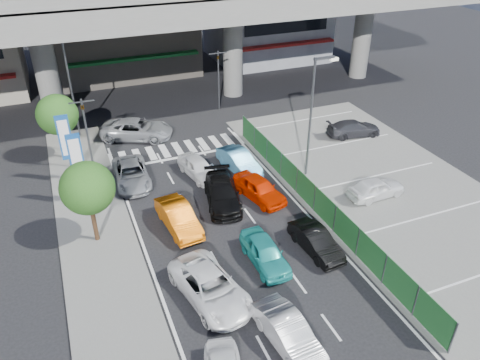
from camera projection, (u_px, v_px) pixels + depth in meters
name	position (u px, v px, depth m)	size (l,w,h in m)	color
ground	(244.00, 253.00, 24.59)	(120.00, 120.00, 0.00)	black
parking_lot	(392.00, 192.00, 29.71)	(12.00, 28.00, 0.06)	#60615E
sidewalk_left	(98.00, 240.00, 25.47)	(4.00, 30.00, 0.12)	#60615E
fence_run	(323.00, 208.00, 26.63)	(0.16, 22.00, 1.80)	#1F5C29
expressway	(140.00, 4.00, 37.52)	(64.00, 14.00, 10.75)	slate
building_east	(267.00, 4.00, 52.02)	(12.00, 10.90, 12.00)	gray
traffic_light_left	(84.00, 117.00, 30.08)	(1.60, 1.24, 5.20)	#595B60
traffic_light_right	(218.00, 66.00, 39.41)	(1.60, 1.24, 5.20)	#595B60
street_lamp_right	(314.00, 108.00, 29.20)	(1.65, 0.22, 8.00)	#595B60
street_lamp_left	(71.00, 77.00, 34.37)	(1.65, 0.22, 8.00)	#595B60
signboard_near	(77.00, 160.00, 27.03)	(0.80, 0.14, 4.70)	#595B60
signboard_far	(65.00, 140.00, 29.28)	(0.80, 0.14, 4.70)	#595B60
tree_near	(87.00, 188.00, 23.76)	(2.80, 2.80, 4.80)	#382314
tree_far	(57.00, 115.00, 31.83)	(2.80, 2.80, 4.80)	#382314
hatch_white_back_mid	(288.00, 333.00, 19.29)	(1.38, 3.97, 1.31)	silver
sedan_white_mid_left	(210.00, 287.00, 21.50)	(2.29, 4.97, 1.38)	white
taxi_teal_mid	(265.00, 252.00, 23.66)	(1.54, 3.84, 1.31)	teal
hatch_black_mid_right	(316.00, 241.00, 24.47)	(1.30, 3.73, 1.23)	black
taxi_orange_left	(178.00, 217.00, 26.19)	(1.46, 4.19, 1.38)	orange
sedan_black_mid	(222.00, 193.00, 28.33)	(1.93, 4.76, 1.38)	black
taxi_orange_right	(259.00, 189.00, 28.80)	(1.62, 4.03, 1.37)	red
wagon_silver_front_left	(131.00, 174.00, 30.40)	(2.16, 4.68, 1.30)	gray
sedan_white_front_mid	(198.00, 167.00, 31.15)	(1.53, 3.81, 1.30)	white
kei_truck_front_right	(239.00, 161.00, 31.82)	(1.44, 4.13, 1.36)	#50A0CB
crossing_wagon_silver	(137.00, 129.00, 36.04)	(2.52, 5.46, 1.52)	#929599
parked_sedan_white	(376.00, 188.00, 28.85)	(1.49, 3.70, 1.26)	white
parked_sedan_dgrey	(354.00, 128.00, 36.40)	(1.71, 4.20, 1.22)	#303035
traffic_cone	(307.00, 193.00, 28.87)	(0.38, 0.38, 0.74)	red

